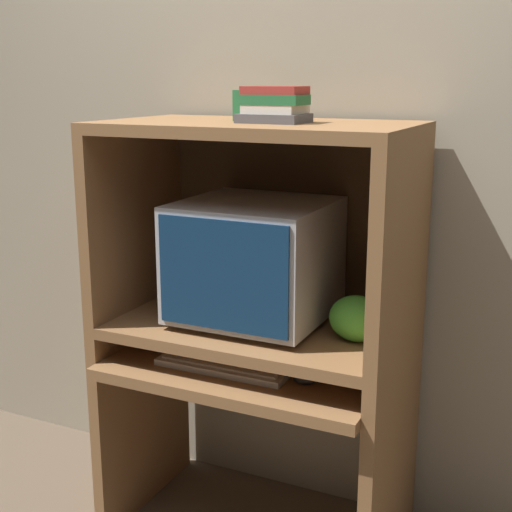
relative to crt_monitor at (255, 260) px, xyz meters
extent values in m
cube|color=gray|center=(0.02, 0.32, 0.34)|extent=(6.00, 0.06, 2.60)
cube|color=brown|center=(-0.44, -0.02, -0.64)|extent=(0.04, 0.56, 0.64)
cube|color=brown|center=(0.47, -0.02, -0.64)|extent=(0.04, 0.56, 0.64)
cube|color=brown|center=(0.02, -0.14, -0.33)|extent=(0.87, 0.39, 0.04)
cube|color=brown|center=(-0.44, -0.02, -0.26)|extent=(0.04, 0.56, 0.12)
cube|color=brown|center=(0.47, -0.02, -0.26)|extent=(0.04, 0.56, 0.12)
cube|color=brown|center=(0.02, -0.02, -0.22)|extent=(0.87, 0.56, 0.04)
cube|color=brown|center=(-0.44, -0.02, 0.12)|extent=(0.04, 0.56, 0.63)
cube|color=brown|center=(0.47, -0.02, 0.12)|extent=(0.04, 0.56, 0.63)
cube|color=brown|center=(0.02, -0.02, 0.41)|extent=(0.87, 0.56, 0.04)
cube|color=#48321E|center=(0.02, 0.25, 0.12)|extent=(0.87, 0.01, 0.63)
cylinder|color=#B2B2B7|center=(0.00, 0.00, -0.19)|extent=(0.25, 0.25, 0.02)
cube|color=#B2B2B7|center=(0.00, 0.00, 0.00)|extent=(0.46, 0.45, 0.37)
cube|color=navy|center=(0.00, -0.22, 0.00)|extent=(0.42, 0.01, 0.33)
cube|color=beige|center=(-0.03, -0.14, -0.31)|extent=(0.43, 0.17, 0.02)
cube|color=silver|center=(-0.03, -0.14, -0.29)|extent=(0.39, 0.13, 0.01)
ellipsoid|color=#28282B|center=(0.23, -0.15, -0.30)|extent=(0.07, 0.05, 0.03)
ellipsoid|color=green|center=(0.35, -0.04, -0.13)|extent=(0.17, 0.13, 0.14)
cube|color=#4C4C51|center=(0.08, -0.04, 0.45)|extent=(0.19, 0.15, 0.03)
cube|color=beige|center=(0.08, -0.03, 0.47)|extent=(0.16, 0.14, 0.03)
cube|color=#236638|center=(0.09, -0.04, 0.50)|extent=(0.17, 0.12, 0.03)
cube|color=maroon|center=(0.08, -0.04, 0.53)|extent=(0.17, 0.12, 0.02)
cube|color=#236638|center=(0.00, 0.04, 0.48)|extent=(0.13, 0.11, 0.09)
camera|label=1|loc=(0.94, -1.98, 0.56)|focal=50.00mm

